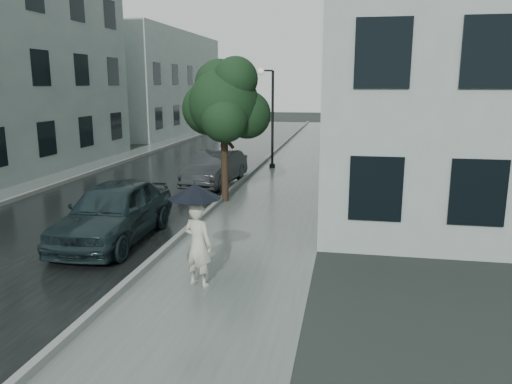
% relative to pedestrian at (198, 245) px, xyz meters
% --- Properties ---
extents(ground, '(120.00, 120.00, 0.00)m').
position_rel_pedestrian_xyz_m(ground, '(0.19, 1.00, -0.85)').
color(ground, black).
rests_on(ground, ground).
extents(sidewalk, '(3.50, 60.00, 0.01)m').
position_rel_pedestrian_xyz_m(sidewalk, '(0.44, 13.00, -0.85)').
color(sidewalk, slate).
rests_on(sidewalk, ground).
extents(kerb_near, '(0.15, 60.00, 0.15)m').
position_rel_pedestrian_xyz_m(kerb_near, '(-1.38, 13.00, -0.78)').
color(kerb_near, slate).
rests_on(kerb_near, ground).
extents(asphalt_road, '(6.85, 60.00, 0.00)m').
position_rel_pedestrian_xyz_m(asphalt_road, '(-4.88, 13.00, -0.85)').
color(asphalt_road, black).
rests_on(asphalt_road, ground).
extents(kerb_far, '(0.15, 60.00, 0.15)m').
position_rel_pedestrian_xyz_m(kerb_far, '(-8.38, 13.00, -0.78)').
color(kerb_far, slate).
rests_on(kerb_far, ground).
extents(sidewalk_far, '(1.70, 60.00, 0.01)m').
position_rel_pedestrian_xyz_m(sidewalk_far, '(-9.31, 13.00, -0.85)').
color(sidewalk_far, '#4C5451').
rests_on(sidewalk_far, ground).
extents(building_near, '(7.02, 36.00, 9.00)m').
position_rel_pedestrian_xyz_m(building_near, '(5.66, 20.50, 3.65)').
color(building_near, '#95A29F').
rests_on(building_near, ground).
extents(building_far_b, '(7.02, 18.00, 8.00)m').
position_rel_pedestrian_xyz_m(building_far_b, '(-13.58, 31.00, 3.15)').
color(building_far_b, '#95A29F').
rests_on(building_far_b, ground).
extents(pedestrian, '(0.72, 0.59, 1.69)m').
position_rel_pedestrian_xyz_m(pedestrian, '(0.00, 0.00, 0.00)').
color(pedestrian, beige).
rests_on(pedestrian, sidewalk).
extents(umbrella, '(1.09, 1.09, 1.19)m').
position_rel_pedestrian_xyz_m(umbrella, '(-0.02, -0.04, 1.08)').
color(umbrella, black).
rests_on(umbrella, ground).
extents(street_tree, '(3.05, 2.77, 4.82)m').
position_rel_pedestrian_xyz_m(street_tree, '(-1.26, 7.28, 2.47)').
color(street_tree, '#332619').
rests_on(street_tree, ground).
extents(lamp_post, '(0.83, 0.44, 4.64)m').
position_rel_pedestrian_xyz_m(lamp_post, '(-0.89, 14.31, 1.82)').
color(lamp_post, black).
rests_on(lamp_post, ground).
extents(car_near, '(1.91, 4.59, 1.55)m').
position_rel_pedestrian_xyz_m(car_near, '(-2.96, 2.39, -0.07)').
color(car_near, black).
rests_on(car_near, ground).
extents(car_far, '(1.81, 4.21, 1.35)m').
position_rel_pedestrian_xyz_m(car_far, '(-2.33, 9.85, -0.17)').
color(car_far, '#26292B').
rests_on(car_far, ground).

